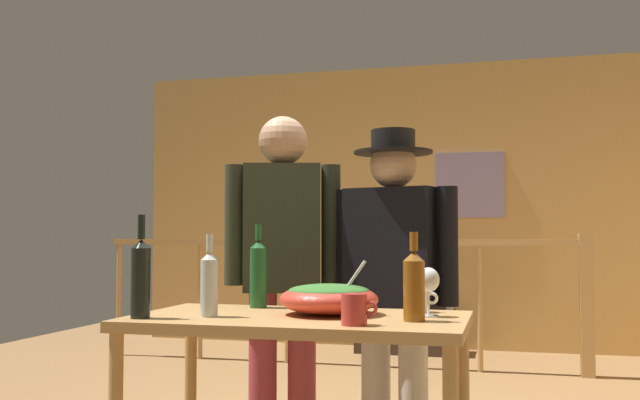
# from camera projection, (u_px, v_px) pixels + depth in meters

# --- Properties ---
(back_wall) EXTENTS (6.37, 0.10, 2.77)m
(back_wall) POSITION_uv_depth(u_px,v_px,m) (452.00, 205.00, 6.97)
(back_wall) COLOR tan
(back_wall) RESTS_ON ground_plane
(framed_picture) EXTENTS (0.65, 0.03, 0.63)m
(framed_picture) POSITION_uv_depth(u_px,v_px,m) (470.00, 185.00, 6.87)
(framed_picture) COLOR #8B7AA4
(stair_railing) EXTENTS (4.14, 0.10, 1.11)m
(stair_railing) POSITION_uv_depth(u_px,v_px,m) (404.00, 280.00, 5.89)
(stair_railing) COLOR #B2844C
(stair_railing) RESTS_ON ground_plane
(tv_console) EXTENTS (0.90, 0.40, 0.42)m
(tv_console) POSITION_uv_depth(u_px,v_px,m) (405.00, 330.00, 6.67)
(tv_console) COLOR #38281E
(tv_console) RESTS_ON ground_plane
(flat_screen_tv) EXTENTS (0.48, 0.12, 0.39)m
(flat_screen_tv) POSITION_uv_depth(u_px,v_px,m) (404.00, 283.00, 6.67)
(flat_screen_tv) COLOR black
(flat_screen_tv) RESTS_ON tv_console
(serving_table) EXTENTS (1.23, 0.69, 0.79)m
(serving_table) POSITION_uv_depth(u_px,v_px,m) (299.00, 341.00, 2.64)
(serving_table) COLOR #B2844C
(serving_table) RESTS_ON ground_plane
(salad_bowl) EXTENTS (0.38, 0.38, 0.21)m
(salad_bowl) POSITION_uv_depth(u_px,v_px,m) (329.00, 297.00, 2.69)
(salad_bowl) COLOR #CC3D2D
(salad_bowl) RESTS_ON serving_table
(wine_glass) EXTENTS (0.08, 0.08, 0.18)m
(wine_glass) POSITION_uv_depth(u_px,v_px,m) (428.00, 282.00, 2.62)
(wine_glass) COLOR silver
(wine_glass) RESTS_ON serving_table
(wine_bottle_clear) EXTENTS (0.06, 0.06, 0.30)m
(wine_bottle_clear) POSITION_uv_depth(u_px,v_px,m) (209.00, 283.00, 2.62)
(wine_bottle_clear) COLOR silver
(wine_bottle_clear) RESTS_ON serving_table
(wine_bottle_amber) EXTENTS (0.08, 0.08, 0.31)m
(wine_bottle_amber) POSITION_uv_depth(u_px,v_px,m) (414.00, 284.00, 2.48)
(wine_bottle_amber) COLOR brown
(wine_bottle_amber) RESTS_ON serving_table
(wine_bottle_dark) EXTENTS (0.07, 0.07, 0.37)m
(wine_bottle_dark) POSITION_uv_depth(u_px,v_px,m) (141.00, 276.00, 2.57)
(wine_bottle_dark) COLOR black
(wine_bottle_dark) RESTS_ON serving_table
(wine_bottle_green) EXTENTS (0.07, 0.07, 0.34)m
(wine_bottle_green) POSITION_uv_depth(u_px,v_px,m) (258.00, 272.00, 2.95)
(wine_bottle_green) COLOR #1E5628
(wine_bottle_green) RESTS_ON serving_table
(mug_red) EXTENTS (0.12, 0.09, 0.10)m
(mug_red) POSITION_uv_depth(u_px,v_px,m) (355.00, 309.00, 2.37)
(mug_red) COLOR #B7332D
(mug_red) RESTS_ON serving_table
(mug_white) EXTENTS (0.12, 0.08, 0.10)m
(mug_white) POSITION_uv_depth(u_px,v_px,m) (419.00, 299.00, 2.77)
(mug_white) COLOR white
(mug_white) RESTS_ON serving_table
(person_standing_left) EXTENTS (0.52, 0.30, 1.65)m
(person_standing_left) POSITION_uv_depth(u_px,v_px,m) (283.00, 262.00, 3.31)
(person_standing_left) COLOR #9E3842
(person_standing_left) RESTS_ON ground_plane
(person_standing_right) EXTENTS (0.58, 0.35, 1.56)m
(person_standing_right) POSITION_uv_depth(u_px,v_px,m) (394.00, 273.00, 3.17)
(person_standing_right) COLOR beige
(person_standing_right) RESTS_ON ground_plane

